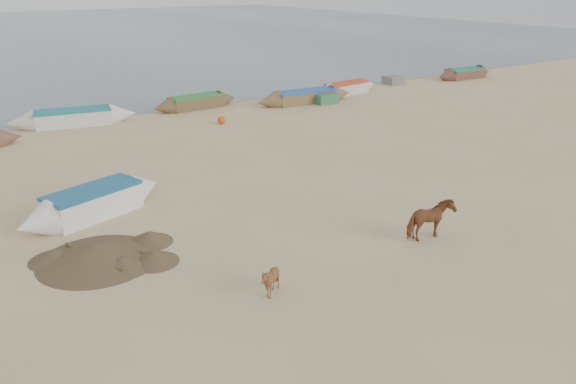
# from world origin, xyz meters

# --- Properties ---
(ground) EXTENTS (140.00, 140.00, 0.00)m
(ground) POSITION_xyz_m (0.00, 0.00, 0.00)
(ground) COLOR tan
(ground) RESTS_ON ground
(cow_adult) EXTENTS (1.59, 0.84, 1.30)m
(cow_adult) POSITION_xyz_m (2.86, 0.27, 0.65)
(cow_adult) COLOR brown
(cow_adult) RESTS_ON ground
(calf_front) EXTENTS (0.87, 0.79, 0.88)m
(calf_front) POSITION_xyz_m (-3.07, 0.15, 0.44)
(calf_front) COLOR brown
(calf_front) RESTS_ON ground
(near_canoe) EXTENTS (5.59, 2.97, 1.01)m
(near_canoe) POSITION_xyz_m (-5.43, 7.91, 0.51)
(near_canoe) COLOR white
(near_canoe) RESTS_ON ground
(debris_pile) EXTENTS (3.61, 3.61, 0.53)m
(debris_pile) POSITION_xyz_m (-6.28, 4.58, 0.26)
(debris_pile) COLOR brown
(debris_pile) RESTS_ON ground
(waterline_canoes) EXTENTS (59.80, 4.36, 0.92)m
(waterline_canoes) POSITION_xyz_m (0.27, 20.11, 0.42)
(waterline_canoes) COLOR brown
(waterline_canoes) RESTS_ON ground
(beach_clutter) EXTENTS (44.47, 6.02, 0.64)m
(beach_clutter) POSITION_xyz_m (3.47, 19.93, 0.30)
(beach_clutter) COLOR #2B6039
(beach_clutter) RESTS_ON ground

